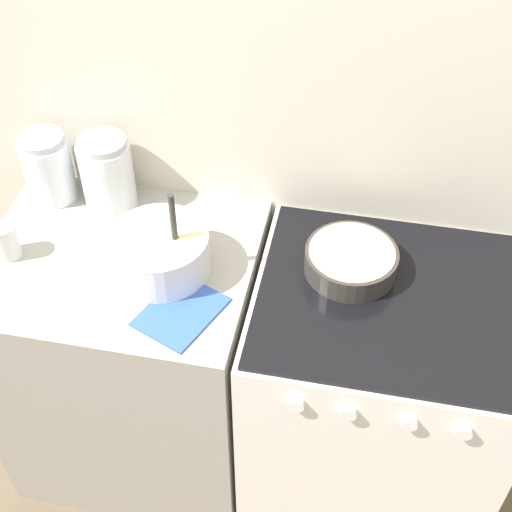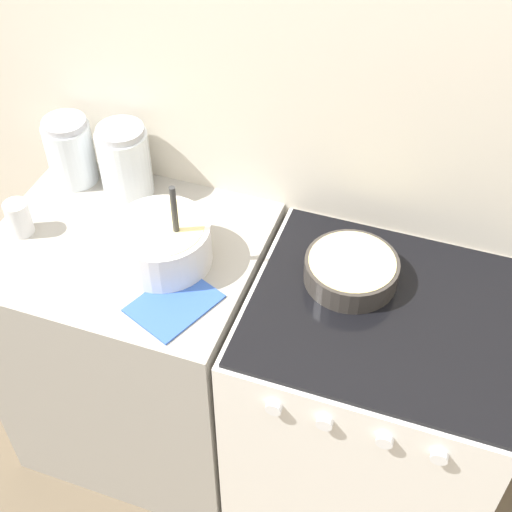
{
  "view_description": "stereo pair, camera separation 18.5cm",
  "coord_description": "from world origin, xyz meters",
  "views": [
    {
      "loc": [
        0.27,
        -0.96,
        2.26
      ],
      "look_at": [
        0.01,
        0.33,
        0.96
      ],
      "focal_mm": 50.0,
      "sensor_mm": 36.0,
      "label": 1
    },
    {
      "loc": [
        0.44,
        -0.91,
        2.26
      ],
      "look_at": [
        0.01,
        0.33,
        0.96
      ],
      "focal_mm": 50.0,
      "sensor_mm": 36.0,
      "label": 2
    }
  ],
  "objects": [
    {
      "name": "recipe_page",
      "position": [
        -0.15,
        0.15,
        0.91
      ],
      "size": [
        0.23,
        0.26,
        0.01
      ],
      "color": "#3359B2",
      "rests_on": "countertop_cabinet"
    },
    {
      "name": "storage_jar_left",
      "position": [
        -0.63,
        0.52,
        1.0
      ],
      "size": [
        0.14,
        0.14,
        0.21
      ],
      "color": "silver",
      "rests_on": "countertop_cabinet"
    },
    {
      "name": "baking_pan",
      "position": [
        0.25,
        0.38,
        0.95
      ],
      "size": [
        0.24,
        0.24,
        0.07
      ],
      "color": "#38332D",
      "rests_on": "stove"
    },
    {
      "name": "countertop_cabinet",
      "position": [
        -0.37,
        0.31,
        0.45
      ],
      "size": [
        0.74,
        0.61,
        0.91
      ],
      "color": "#9E998E",
      "rests_on": "ground_plane"
    },
    {
      "name": "stove",
      "position": [
        0.37,
        0.31,
        0.45
      ],
      "size": [
        0.7,
        0.63,
        0.91
      ],
      "color": "white",
      "rests_on": "ground_plane"
    },
    {
      "name": "wall_back",
      "position": [
        0.0,
        0.64,
        1.2
      ],
      "size": [
        4.48,
        0.05,
        2.4
      ],
      "color": "beige",
      "rests_on": "ground_plane"
    },
    {
      "name": "storage_jar_middle",
      "position": [
        -0.46,
        0.52,
        1.0
      ],
      "size": [
        0.15,
        0.15,
        0.22
      ],
      "color": "silver",
      "rests_on": "countertop_cabinet"
    },
    {
      "name": "mixing_bowl",
      "position": [
        -0.23,
        0.29,
        0.98
      ],
      "size": [
        0.26,
        0.26,
        0.26
      ],
      "color": "white",
      "rests_on": "countertop_cabinet"
    },
    {
      "name": "tin_can",
      "position": [
        -0.65,
        0.26,
        0.96
      ],
      "size": [
        0.07,
        0.07,
        0.1
      ],
      "color": "silver",
      "rests_on": "countertop_cabinet"
    }
  ]
}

